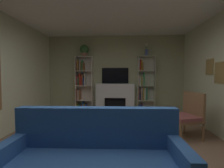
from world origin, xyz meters
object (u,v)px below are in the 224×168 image
bookshelf_right (144,86)px  tv (115,76)px  vase_with_flowers (147,52)px  armchair (186,114)px  coffee_table (102,138)px  potted_plant (84,50)px  fireplace (115,98)px  couch (94,168)px  bookshelf_left (83,87)px

bookshelf_right → tv: bearing=176.0°
bookshelf_right → vase_with_flowers: size_ratio=4.74×
vase_with_flowers → armchair: (0.58, -2.06, -1.65)m
coffee_table → potted_plant: bearing=107.0°
fireplace → armchair: fireplace is taller
bookshelf_right → armchair: (0.64, -2.11, -0.47)m
potted_plant → couch: 4.50m
fireplace → tv: 0.78m
fireplace → armchair: bearing=-51.8°
vase_with_flowers → armchair: size_ratio=0.43×
armchair → tv: bearing=127.0°
fireplace → potted_plant: (-1.06, -0.03, 1.66)m
tv → potted_plant: (-1.06, -0.12, 0.89)m
bookshelf_left → potted_plant: bearing=-20.0°
fireplace → couch: bearing=-91.2°
tv → bookshelf_left: 1.20m
potted_plant → vase_with_flowers: vase_with_flowers is taller
coffee_table → vase_with_flowers: bearing=70.4°
fireplace → bookshelf_right: 1.08m
potted_plant → couch: potted_plant is taller
bookshelf_left → bookshelf_right: (2.12, 0.03, 0.03)m
vase_with_flowers → couch: 4.51m
vase_with_flowers → coffee_table: bearing=-109.6°
couch → coffee_table: bearing=89.9°
vase_with_flowers → potted_plant: bearing=180.0°
tv → armchair: 2.85m
bookshelf_right → coffee_table: 3.48m
tv → fireplace: bearing=-90.0°
fireplace → bookshelf_right: bookshelf_right is taller
fireplace → vase_with_flowers: vase_with_flowers is taller
tv → vase_with_flowers: 1.34m
potted_plant → coffee_table: size_ratio=0.48×
potted_plant → bookshelf_left: bearing=160.0°
fireplace → tv: bearing=90.0°
potted_plant → vase_with_flowers: size_ratio=0.94×
coffee_table → fireplace: bearing=88.5°
potted_plant → couch: (0.98, -3.95, -1.92)m
couch → armchair: 2.57m
fireplace → vase_with_flowers: size_ratio=3.36×
vase_with_flowers → tv: bearing=173.5°
fireplace → armchair: (1.64, -2.09, -0.06)m
tv → armchair: tv is taller
bookshelf_right → couch: 4.20m
couch → bookshelf_right: bearing=74.9°
bookshelf_left → armchair: (2.76, -2.08, -0.43)m
tv → coffee_table: size_ratio=1.10×
vase_with_flowers → coffee_table: (-1.14, -3.20, -1.78)m
bookshelf_right → couch: size_ratio=0.98×
fireplace → bookshelf_right: size_ratio=0.71×
tv → armchair: size_ratio=0.94×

